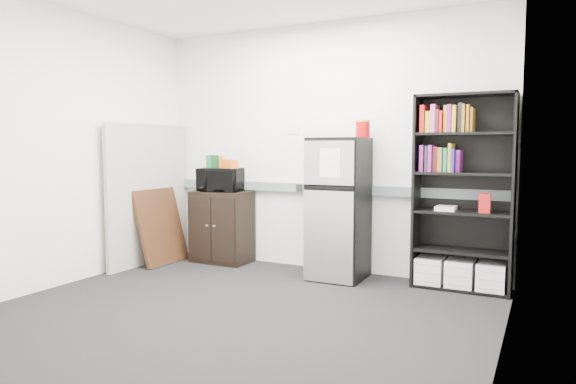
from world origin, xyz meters
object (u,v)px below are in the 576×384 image
at_px(cabinet, 222,227).
at_px(microwave, 220,180).
at_px(bookshelf, 463,194).
at_px(cubicle_partition, 149,194).
at_px(refrigerator, 339,209).

distance_m(cabinet, microwave, 0.56).
bearing_deg(microwave, cabinet, 75.53).
height_order(bookshelf, cabinet, bookshelf).
bearing_deg(cubicle_partition, microwave, 29.05).
bearing_deg(refrigerator, cabinet, 176.02).
bearing_deg(microwave, bookshelf, -12.76).
height_order(cabinet, microwave, microwave).
distance_m(bookshelf, microwave, 2.70).
distance_m(microwave, refrigerator, 1.52).
relative_size(cabinet, microwave, 1.72).
relative_size(bookshelf, cubicle_partition, 1.14).
relative_size(bookshelf, microwave, 3.78).
distance_m(cubicle_partition, cabinet, 0.93).
bearing_deg(cubicle_partition, cabinet, 30.00).
distance_m(cubicle_partition, refrigerator, 2.26).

